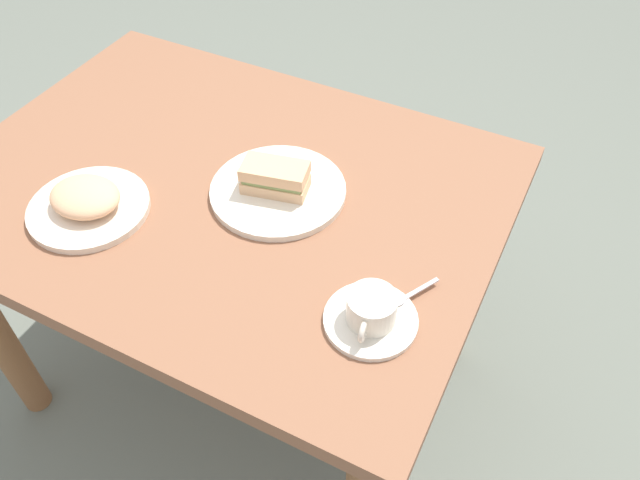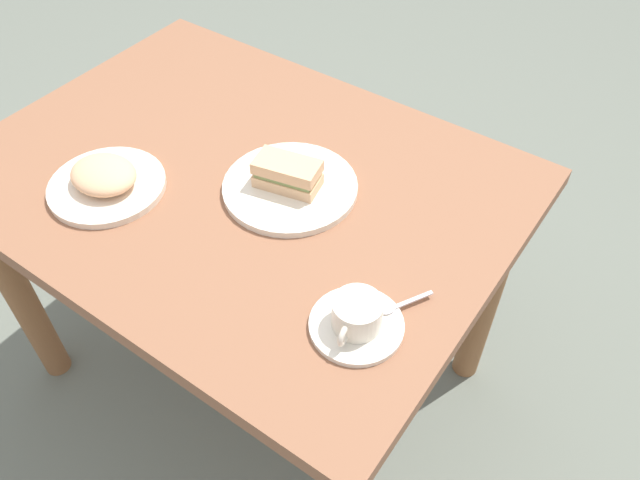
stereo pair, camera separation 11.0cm
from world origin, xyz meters
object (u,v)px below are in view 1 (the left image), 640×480
Objects in this scene: coffee_saucer at (371,320)px; coffee_cup at (371,308)px; spoon at (407,296)px; side_plate at (89,208)px; dining_table at (228,225)px; sandwich_front at (275,177)px; sandwich_plate at (278,191)px.

coffee_saucer is 1.46× the size of coffee_cup.
spoon is 0.41× the size of side_plate.
coffee_cup is at bearing -118.34° from spoon.
coffee_saucer reaches higher than dining_table.
dining_table is 0.46m from spoon.
coffee_cup is 0.58m from side_plate.
coffee_cup reaches higher than dining_table.
coffee_cup is at bearing 0.18° from side_plate.
coffee_cup reaches higher than side_plate.
coffee_saucer is 0.03m from coffee_cup.
sandwich_front reaches higher than coffee_saucer.
coffee_saucer is (0.39, -0.17, 0.12)m from dining_table.
side_plate is (-0.57, -0.00, 0.00)m from coffee_saucer.
spoon reaches higher than coffee_saucer.
coffee_cup reaches higher than coffee_saucer.
coffee_cup is (0.28, -0.20, -0.00)m from sandwich_front.
sandwich_front is 0.35m from coffee_saucer.
side_plate reaches higher than coffee_saucer.
sandwich_plate reaches higher than coffee_saucer.
side_plate is at bearing -179.67° from coffee_saucer.
sandwich_front reaches higher than side_plate.
sandwich_plate is 1.94× the size of sandwich_front.
coffee_cup is (0.39, -0.18, 0.15)m from dining_table.
sandwich_front is 0.35m from side_plate.
dining_table is at bearing 156.07° from coffee_cup.
sandwich_plate is at bearing 53.23° from sandwich_front.
side_plate reaches higher than dining_table.
sandwich_plate is at bearing 34.62° from side_plate.
spoon is at bearing -14.05° from dining_table.
coffee_cup is 1.14× the size of spoon.
spoon is (0.43, -0.11, 0.13)m from dining_table.
sandwich_plate is 0.35m from coffee_cup.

